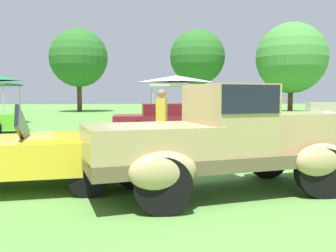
# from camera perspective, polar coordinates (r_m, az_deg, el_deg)

# --- Properties ---
(ground_plane) EXTENTS (120.00, 120.00, 0.00)m
(ground_plane) POSITION_cam_1_polar(r_m,az_deg,el_deg) (6.16, 6.92, -9.73)
(ground_plane) COLOR #568C3D
(feature_pickup_truck) EXTENTS (4.43, 2.61, 1.70)m
(feature_pickup_truck) POSITION_cam_1_polar(r_m,az_deg,el_deg) (5.90, 8.36, -1.86)
(feature_pickup_truck) COLOR brown
(feature_pickup_truck) RESTS_ON ground_plane
(neighbor_convertible) EXTENTS (4.44, 2.33, 1.40)m
(neighbor_convertible) POSITION_cam_1_polar(r_m,az_deg,el_deg) (6.62, -22.31, -3.94)
(neighbor_convertible) COLOR yellow
(neighbor_convertible) RESTS_ON ground_plane
(show_car_burgundy) EXTENTS (4.51, 1.82, 1.22)m
(show_car_burgundy) POSITION_cam_1_polar(r_m,az_deg,el_deg) (13.97, 0.71, 0.88)
(show_car_burgundy) COLOR maroon
(show_car_burgundy) RESTS_ON ground_plane
(show_car_cream) EXTENTS (4.39, 2.72, 1.22)m
(show_car_cream) POSITION_cam_1_polar(r_m,az_deg,el_deg) (17.46, 23.80, 1.25)
(show_car_cream) COLOR beige
(show_car_cream) RESTS_ON ground_plane
(spectator_near_truck) EXTENTS (0.32, 0.44, 1.69)m
(spectator_near_truck) POSITION_cam_1_polar(r_m,az_deg,el_deg) (9.71, -0.98, 1.05)
(spectator_near_truck) COLOR #283351
(spectator_near_truck) RESTS_ON ground_plane
(canopy_tent_center_field) EXTENTS (3.26, 3.26, 2.71)m
(canopy_tent_center_field) POSITION_cam_1_polar(r_m,az_deg,el_deg) (22.52, 1.30, 6.98)
(canopy_tent_center_field) COLOR #B7B7BC
(canopy_tent_center_field) RESTS_ON ground_plane
(treeline_mid_left) EXTENTS (5.34, 5.34, 7.64)m
(treeline_mid_left) POSITION_cam_1_polar(r_m,az_deg,el_deg) (35.99, -13.45, 10.04)
(treeline_mid_left) COLOR #47331E
(treeline_mid_left) RESTS_ON ground_plane
(treeline_center) EXTENTS (5.11, 5.11, 7.62)m
(treeline_center) POSITION_cam_1_polar(r_m,az_deg,el_deg) (35.38, 4.50, 10.40)
(treeline_center) COLOR brown
(treeline_center) RESTS_ON ground_plane
(treeline_mid_right) EXTENTS (6.24, 6.24, 7.94)m
(treeline_mid_right) POSITION_cam_1_polar(r_m,az_deg,el_deg) (35.43, 18.29, 9.80)
(treeline_mid_right) COLOR #47331E
(treeline_mid_right) RESTS_ON ground_plane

